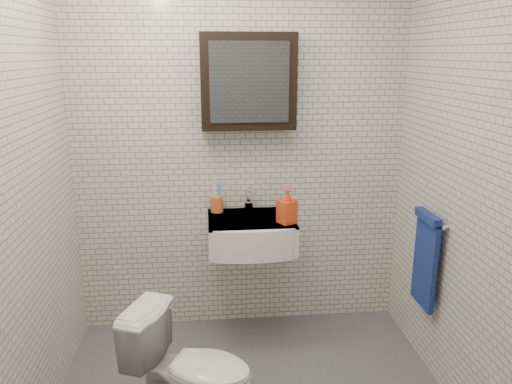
{
  "coord_description": "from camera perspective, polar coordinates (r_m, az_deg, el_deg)",
  "views": [
    {
      "loc": [
        -0.22,
        -2.26,
        1.88
      ],
      "look_at": [
        0.05,
        0.45,
        1.11
      ],
      "focal_mm": 35.0,
      "sensor_mm": 36.0,
      "label": 1
    }
  ],
  "objects": [
    {
      "name": "mirror_cabinet",
      "position": [
        3.2,
        -0.87,
        12.47
      ],
      "size": [
        0.6,
        0.15,
        0.6
      ],
      "color": "black",
      "rests_on": "room_shell"
    },
    {
      "name": "room_shell",
      "position": [
        2.31,
        -0.13,
        5.4
      ],
      "size": [
        2.22,
        2.02,
        2.51
      ],
      "color": "silver",
      "rests_on": "ground"
    },
    {
      "name": "toilet",
      "position": [
        2.69,
        -7.36,
        -19.65
      ],
      "size": [
        0.73,
        0.58,
        0.65
      ],
      "primitive_type": "imported",
      "rotation": [
        0.0,
        0.0,
        1.17
      ],
      "color": "white",
      "rests_on": "ground"
    },
    {
      "name": "faucet",
      "position": [
        3.34,
        -0.82,
        -1.05
      ],
      "size": [
        0.06,
        0.2,
        0.15
      ],
      "color": "silver",
      "rests_on": "washbasin"
    },
    {
      "name": "toothbrush_cup",
      "position": [
        3.33,
        -4.5,
        -1.29
      ],
      "size": [
        0.09,
        0.09,
        0.23
      ],
      "rotation": [
        0.0,
        0.0,
        -0.04
      ],
      "color": "#CF5933",
      "rests_on": "washbasin"
    },
    {
      "name": "washbasin",
      "position": [
        3.21,
        -0.51,
        -4.81
      ],
      "size": [
        0.55,
        0.5,
        0.2
      ],
      "color": "white",
      "rests_on": "room_shell"
    },
    {
      "name": "soap_bottle",
      "position": [
        3.1,
        3.58,
        -1.63
      ],
      "size": [
        0.13,
        0.14,
        0.22
      ],
      "primitive_type": "imported",
      "rotation": [
        0.0,
        0.0,
        0.5
      ],
      "color": "#F55819",
      "rests_on": "washbasin"
    },
    {
      "name": "towel_rail",
      "position": [
        3.12,
        18.82,
        -6.92
      ],
      "size": [
        0.09,
        0.3,
        0.58
      ],
      "color": "silver",
      "rests_on": "room_shell"
    }
  ]
}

